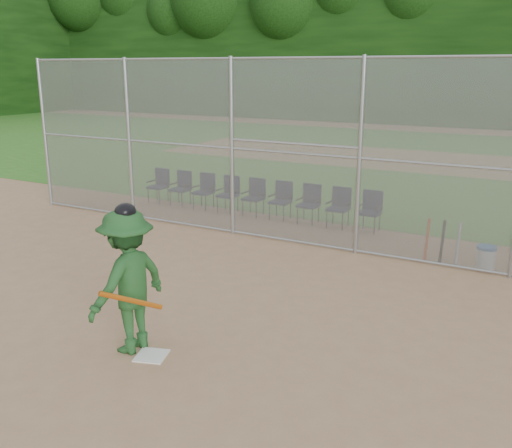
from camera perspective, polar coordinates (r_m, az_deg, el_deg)
The scene contains 18 objects.
ground at distance 8.46m, azimuth -8.36°, elevation -11.20°, with size 100.00×100.00×0.00m, color tan.
grass_strip at distance 24.70m, azimuth 17.72°, elevation 5.94°, with size 100.00×100.00×0.00m, color #326F21.
dirt_patch_far at distance 24.70m, azimuth 17.73°, elevation 5.94°, with size 24.00×24.00×0.00m, color tan.
backstop_fence at distance 12.04m, azimuth 5.80°, elevation 7.24°, with size 16.09×0.09×4.00m.
treeline at distance 26.44m, azimuth 19.67°, elevation 18.34°, with size 81.00×60.00×11.00m.
home_plate at distance 8.01m, azimuth -10.41°, elevation -12.81°, with size 0.40×0.40×0.02m, color white.
batter_at_plate at distance 7.86m, azimuth -12.70°, elevation -5.53°, with size 1.06×1.43×2.08m.
water_cooler at distance 11.79m, azimuth 22.00°, elevation -3.15°, with size 0.37×0.37×0.47m.
spare_bats at distance 11.93m, azimuth 18.14°, elevation -1.66°, with size 0.66×0.28×0.85m.
chair_0 at distance 16.58m, azimuth -9.80°, elevation 3.76°, with size 0.54×0.52×0.96m, color black, non-canonical shape.
chair_1 at distance 16.11m, azimuth -7.61°, elevation 3.52°, with size 0.54×0.52×0.96m, color black, non-canonical shape.
chair_2 at distance 15.67m, azimuth -5.30°, elevation 3.25°, with size 0.54×0.52×0.96m, color black, non-canonical shape.
chair_3 at distance 15.25m, azimuth -2.86°, elevation 2.96°, with size 0.54×0.52×0.96m, color black, non-canonical shape.
chair_4 at distance 14.86m, azimuth -0.29°, elevation 2.65°, with size 0.54×0.52×0.96m, color black, non-canonical shape.
chair_5 at distance 14.51m, azimuth 2.42°, elevation 2.32°, with size 0.54×0.52×0.96m, color black, non-canonical shape.
chair_6 at distance 14.19m, azimuth 5.25°, elevation 1.96°, with size 0.54×0.52×0.96m, color black, non-canonical shape.
chair_7 at distance 13.90m, azimuth 8.20°, elevation 1.59°, with size 0.54×0.52×0.96m, color black, non-canonical shape.
chair_8 at distance 13.66m, azimuth 11.27°, elevation 1.20°, with size 0.54×0.52×0.96m, color black, non-canonical shape.
Camera 1 is at (4.67, -5.97, 3.77)m, focal length 40.00 mm.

